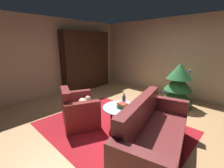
% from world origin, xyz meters
% --- Properties ---
extents(ground_plane, '(7.56, 7.56, 0.00)m').
position_xyz_m(ground_plane, '(0.00, 0.00, 0.00)').
color(ground_plane, tan).
extents(wall_back, '(6.42, 0.06, 2.57)m').
position_xyz_m(wall_back, '(0.00, 2.66, 1.29)').
color(wall_back, tan).
rests_on(wall_back, ground).
extents(wall_left, '(0.06, 5.37, 2.57)m').
position_xyz_m(wall_left, '(-3.18, 0.00, 1.29)').
color(wall_left, tan).
rests_on(wall_left, ground).
extents(area_rug, '(2.96, 2.32, 0.01)m').
position_xyz_m(area_rug, '(-0.18, -0.37, 0.00)').
color(area_rug, maroon).
rests_on(area_rug, ground).
extents(bookshelf_unit, '(0.36, 2.01, 2.18)m').
position_xyz_m(bookshelf_unit, '(-2.93, 1.22, 1.07)').
color(bookshelf_unit, black).
rests_on(bookshelf_unit, ground).
extents(armchair_red, '(1.14, 1.03, 0.83)m').
position_xyz_m(armchair_red, '(-0.86, -0.75, 0.30)').
color(armchair_red, maroon).
rests_on(armchair_red, ground).
extents(couch_red, '(1.15, 1.99, 0.93)m').
position_xyz_m(couch_red, '(0.86, -0.54, 0.32)').
color(couch_red, maroon).
rests_on(couch_red, ground).
extents(coffee_table, '(0.76, 0.76, 0.47)m').
position_xyz_m(coffee_table, '(-0.05, -0.25, 0.43)').
color(coffee_table, black).
rests_on(coffee_table, ground).
extents(book_stack_on_table, '(0.21, 0.16, 0.11)m').
position_xyz_m(book_stack_on_table, '(-0.01, -0.27, 0.53)').
color(book_stack_on_table, '#33734C').
rests_on(book_stack_on_table, coffee_table).
extents(bottle_on_table, '(0.07, 0.07, 0.23)m').
position_xyz_m(bottle_on_table, '(-0.13, -0.06, 0.56)').
color(bottle_on_table, navy).
rests_on(bottle_on_table, coffee_table).
extents(decorated_tree, '(0.85, 0.85, 1.23)m').
position_xyz_m(decorated_tree, '(0.34, 1.77, 0.64)').
color(decorated_tree, brown).
rests_on(decorated_tree, ground).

